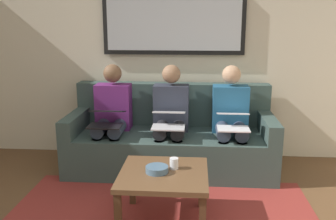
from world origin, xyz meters
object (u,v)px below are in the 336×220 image
(cup, at_px, (174,163))
(laptop_black, at_px, (106,118))
(bowl, at_px, (157,169))
(couch, at_px, (171,140))
(framed_mirror, at_px, (174,25))
(person_middle, at_px, (171,115))
(coffee_table, at_px, (164,179))
(laptop_white, at_px, (233,120))
(laptop_silver, at_px, (169,119))
(person_right, at_px, (112,114))
(person_left, at_px, (231,116))

(cup, distance_m, laptop_black, 1.13)
(bowl, bearing_deg, couch, -91.09)
(framed_mirror, bearing_deg, person_middle, 90.00)
(bowl, xyz_separation_m, laptop_black, (0.62, -0.92, 0.17))
(coffee_table, bearing_deg, couch, -88.67)
(laptop_black, bearing_deg, laptop_white, 179.96)
(framed_mirror, distance_m, person_middle, 1.05)
(framed_mirror, xyz_separation_m, laptop_silver, (0.00, 0.70, -0.92))
(coffee_table, bearing_deg, framed_mirror, -88.99)
(couch, relative_size, person_right, 1.93)
(coffee_table, bearing_deg, bowl, 10.09)
(laptop_silver, height_order, person_right, person_right)
(bowl, bearing_deg, laptop_black, -56.08)
(laptop_white, bearing_deg, person_middle, -20.70)
(couch, relative_size, laptop_silver, 5.93)
(cup, xyz_separation_m, person_right, (0.75, -1.07, 0.12))
(bowl, xyz_separation_m, person_left, (-0.66, -1.16, 0.14))
(laptop_black, bearing_deg, cup, 131.82)
(person_left, height_order, laptop_silver, person_left)
(framed_mirror, bearing_deg, laptop_silver, 90.00)
(person_left, distance_m, laptop_black, 1.30)
(couch, relative_size, framed_mirror, 1.36)
(couch, relative_size, person_middle, 1.93)
(person_middle, relative_size, person_right, 1.00)
(couch, bearing_deg, laptop_silver, 90.00)
(person_left, relative_size, laptop_silver, 3.07)
(framed_mirror, xyz_separation_m, bowl, (0.02, 1.62, -1.08))
(person_left, bearing_deg, coffee_table, 61.97)
(framed_mirror, height_order, laptop_silver, framed_mirror)
(coffee_table, bearing_deg, person_middle, -88.59)
(framed_mirror, xyz_separation_m, cup, (-0.11, 1.53, -1.06))
(coffee_table, relative_size, person_middle, 0.61)
(coffee_table, distance_m, cup, 0.15)
(coffee_table, height_order, person_right, person_right)
(bowl, xyz_separation_m, person_middle, (-0.02, -1.16, 0.14))
(framed_mirror, bearing_deg, person_right, 35.53)
(framed_mirror, height_order, person_middle, framed_mirror)
(bowl, height_order, laptop_white, laptop_white)
(framed_mirror, bearing_deg, laptop_white, 132.48)
(person_middle, height_order, laptop_black, person_middle)
(person_left, xyz_separation_m, person_middle, (0.64, 0.00, 0.00))
(framed_mirror, xyz_separation_m, person_middle, (0.00, 0.46, -0.94))
(cup, bearing_deg, laptop_black, -48.18)
(person_middle, relative_size, laptop_black, 3.08)
(person_right, bearing_deg, laptop_white, 169.30)
(cup, xyz_separation_m, laptop_silver, (0.11, -0.83, 0.15))
(laptop_silver, bearing_deg, person_middle, -90.00)
(couch, bearing_deg, coffee_table, 91.33)
(coffee_table, height_order, person_left, person_left)
(framed_mirror, relative_size, person_right, 1.42)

